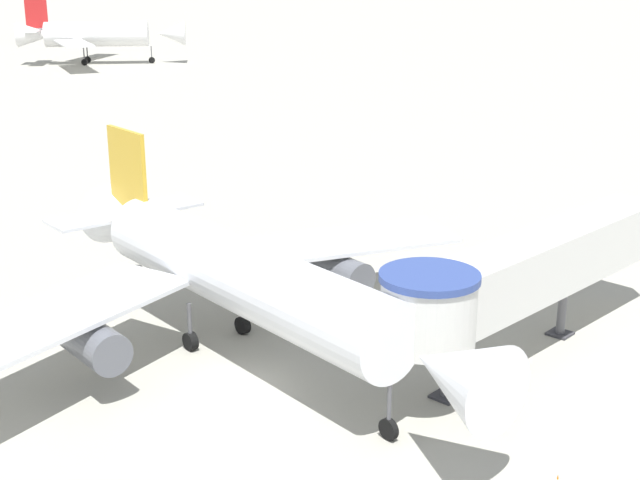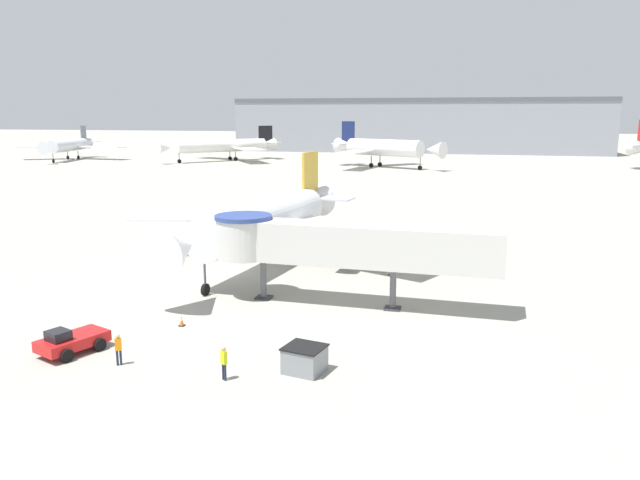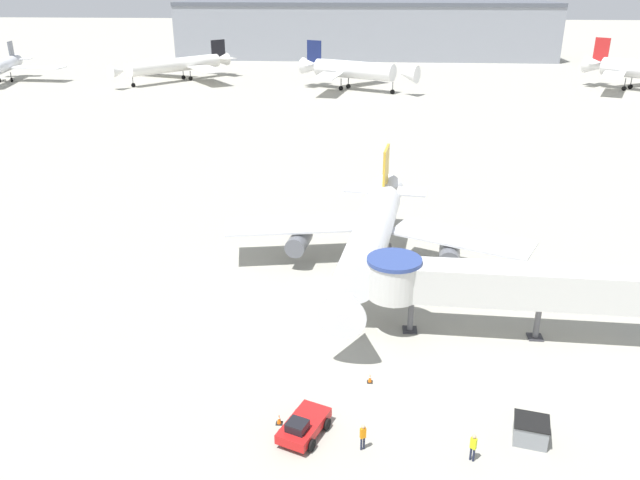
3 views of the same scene
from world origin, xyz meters
name	(u,v)px [view 1 (image 1 of 3)]	position (x,y,z in m)	size (l,w,h in m)	color
ground_plane	(253,384)	(0.00, 0.00, 0.00)	(800.00, 800.00, 0.00)	#9E9B8E
main_airplane	(235,275)	(1.70, 2.87, 3.97)	(28.97, 28.58, 9.36)	silver
jet_bridge	(519,273)	(9.91, -7.24, 4.37)	(20.18, 4.10, 6.05)	silver
traffic_cone_starboard_wing	(399,291)	(12.78, 1.76, 0.31)	(0.39, 0.39, 0.64)	black
background_jet_red_tail	(94,34)	(65.59, 109.96, 5.14)	(25.44, 25.85, 11.78)	white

